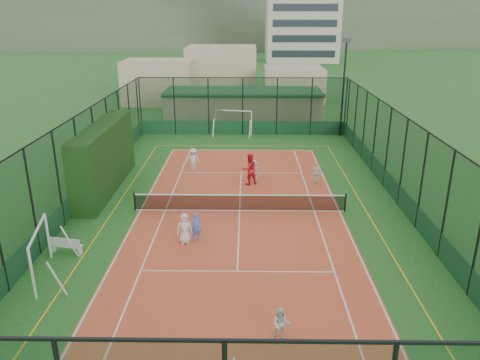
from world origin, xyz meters
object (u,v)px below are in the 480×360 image
object	(u,v)px
child_near_left	(184,228)
child_far_right	(316,173)
floodlight_ne	(343,89)
child_far_back	(254,170)
futsal_goal_far	(233,123)
child_far_left	(193,159)
child_near_right	(281,324)
white_bench	(66,245)
futsal_goal_near	(41,254)
child_near_mid	(196,227)
coach	(249,169)
clubhouse	(243,106)

from	to	relation	value
child_near_left	child_far_right	world-z (taller)	child_near_left
floodlight_ne	child_far_right	size ratio (longest dim) A/B	5.71
child_far_right	child_far_back	size ratio (longest dim) A/B	1.06
futsal_goal_far	floodlight_ne	bearing A→B (deg)	8.06
child_far_left	futsal_goal_far	bearing A→B (deg)	-110.97
child_near_right	white_bench	bearing A→B (deg)	157.15
white_bench	futsal_goal_near	bearing A→B (deg)	-85.68
child_far_back	futsal_goal_near	bearing A→B (deg)	60.71
child_near_mid	coach	size ratio (longest dim) A/B	0.70
child_near_mid	child_far_back	xyz separation A→B (m)	(2.89, 8.53, -0.02)
child_near_left	child_far_left	distance (m)	10.84
floodlight_ne	child_far_back	xyz separation A→B (m)	(-7.73, -11.58, -3.44)
child_near_left	coach	xyz separation A→B (m)	(3.09, 8.04, 0.24)
futsal_goal_near	child_far_back	distance (m)	14.88
child_near_right	coach	xyz separation A→B (m)	(-0.99, 14.93, 0.39)
child_near_left	child_far_left	bearing A→B (deg)	79.56
child_near_mid	child_near_right	xyz separation A→B (m)	(3.55, -7.20, -0.09)
child_near_left	child_near_right	world-z (taller)	child_near_left
child_far_back	child_near_mid	bearing A→B (deg)	78.80
floodlight_ne	child_far_back	size ratio (longest dim) A/B	6.07
child_far_left	coach	size ratio (longest dim) A/B	0.78
clubhouse	child_far_right	bearing A→B (deg)	-74.81
child_near_left	child_near_mid	world-z (taller)	child_near_left
floodlight_ne	child_near_mid	size ratio (longest dim) A/B	5.93
clubhouse	child_near_mid	size ratio (longest dim) A/B	10.92
child_near_left	child_far_back	bearing A→B (deg)	54.35
clubhouse	child_far_back	world-z (taller)	clubhouse
clubhouse	child_near_left	size ratio (longest dim) A/B	10.08
futsal_goal_far	child_near_left	size ratio (longest dim) A/B	2.21
floodlight_ne	coach	world-z (taller)	floodlight_ne
coach	child_near_left	bearing A→B (deg)	44.71
floodlight_ne	child_near_mid	xyz separation A→B (m)	(-10.61, -20.11, -3.42)
white_bench	child_near_mid	size ratio (longest dim) A/B	1.10
clubhouse	child_far_left	world-z (taller)	clubhouse
child_far_right	child_far_left	bearing A→B (deg)	-3.91
child_near_left	futsal_goal_near	bearing A→B (deg)	-165.31
floodlight_ne	clubhouse	world-z (taller)	floodlight_ne
white_bench	child_near_mid	distance (m)	5.96
coach	futsal_goal_far	bearing A→B (deg)	-108.15
child_near_right	futsal_goal_near	bearing A→B (deg)	167.23
child_far_right	child_near_left	bearing A→B (deg)	62.23
floodlight_ne	futsal_goal_near	xyz separation A→B (m)	(-16.63, -23.49, -3.06)
floodlight_ne	child_near_left	xyz separation A→B (m)	(-11.14, -20.42, -3.36)
child_near_mid	child_far_left	distance (m)	10.58
white_bench	futsal_goal_far	xyz separation A→B (m)	(6.98, 21.80, 0.64)
clubhouse	futsal_goal_far	size ratio (longest dim) A/B	4.56
futsal_goal_far	child_far_back	bearing A→B (deg)	-72.11
child_near_left	futsal_goal_far	bearing A→B (deg)	70.70
futsal_goal_near	child_far_left	distance (m)	14.67
child_near_left	child_near_right	xyz separation A→B (m)	(4.08, -6.89, -0.15)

